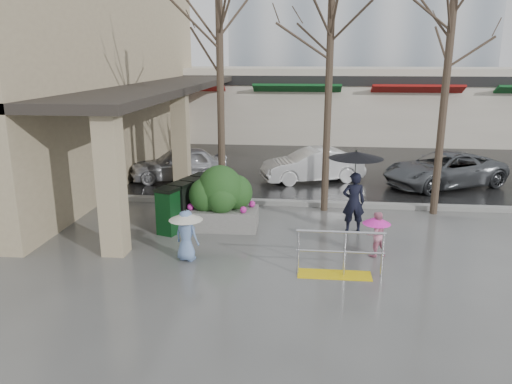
% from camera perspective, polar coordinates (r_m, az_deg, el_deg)
% --- Properties ---
extents(ground, '(120.00, 120.00, 0.00)m').
position_cam_1_polar(ground, '(12.29, 2.57, -6.86)').
color(ground, '#51514F').
rests_on(ground, ground).
extents(street_asphalt, '(120.00, 36.00, 0.01)m').
position_cam_1_polar(street_asphalt, '(33.69, 4.92, 7.33)').
color(street_asphalt, black).
rests_on(street_asphalt, ground).
extents(curb, '(120.00, 0.30, 0.15)m').
position_cam_1_polar(curb, '(16.04, 3.47, -1.24)').
color(curb, gray).
rests_on(curb, ground).
extents(near_building, '(6.00, 18.00, 8.00)m').
position_cam_1_polar(near_building, '(21.65, -20.97, 12.64)').
color(near_building, tan).
rests_on(near_building, ground).
extents(canopy_slab, '(2.80, 18.00, 0.25)m').
position_cam_1_polar(canopy_slab, '(20.14, -9.89, 12.20)').
color(canopy_slab, '#2D2823').
rests_on(canopy_slab, pillar_front).
extents(pillar_front, '(0.55, 0.55, 3.50)m').
position_cam_1_polar(pillar_front, '(12.13, -16.20, 0.94)').
color(pillar_front, tan).
rests_on(pillar_front, ground).
extents(pillar_back, '(0.55, 0.55, 3.50)m').
position_cam_1_polar(pillar_back, '(18.18, -8.58, 6.00)').
color(pillar_back, tan).
rests_on(pillar_back, ground).
extents(storefront_row, '(34.00, 6.74, 4.00)m').
position_cam_1_polar(storefront_row, '(29.48, 8.79, 10.01)').
color(storefront_row, beige).
rests_on(storefront_row, ground).
extents(handrail, '(1.90, 0.50, 1.03)m').
position_cam_1_polar(handrail, '(11.04, 9.33, -7.58)').
color(handrail, yellow).
rests_on(handrail, ground).
extents(tree_west, '(3.20, 3.20, 6.80)m').
position_cam_1_polar(tree_west, '(15.20, -4.19, 16.96)').
color(tree_west, '#382B21').
rests_on(tree_west, ground).
extents(tree_midwest, '(3.20, 3.20, 7.00)m').
position_cam_1_polar(tree_midwest, '(14.99, 8.53, 17.44)').
color(tree_midwest, '#382B21').
rests_on(tree_midwest, ground).
extents(tree_mideast, '(3.20, 3.20, 6.50)m').
position_cam_1_polar(tree_mideast, '(15.45, 21.23, 15.15)').
color(tree_mideast, '#382B21').
rests_on(tree_mideast, ground).
extents(woman, '(1.45, 1.45, 2.26)m').
position_cam_1_polar(woman, '(13.49, 11.22, 1.40)').
color(woman, black).
rests_on(woman, ground).
extents(child_pink, '(0.67, 0.67, 1.10)m').
position_cam_1_polar(child_pink, '(12.17, 13.57, -4.30)').
color(child_pink, pink).
rests_on(child_pink, ground).
extents(child_blue, '(0.79, 0.79, 1.22)m').
position_cam_1_polar(child_blue, '(11.67, -7.97, -4.31)').
color(child_blue, '#6A89BC').
rests_on(child_blue, ground).
extents(planter, '(2.06, 1.20, 1.78)m').
position_cam_1_polar(planter, '(13.72, -4.04, -0.74)').
color(planter, slate).
rests_on(planter, ground).
extents(news_boxes, '(1.23, 2.31, 1.27)m').
position_cam_1_polar(news_boxes, '(14.20, -7.99, -1.21)').
color(news_boxes, '#0D3A17').
rests_on(news_boxes, ground).
extents(car_a, '(3.98, 2.65, 1.26)m').
position_cam_1_polar(car_a, '(19.43, -8.81, 3.22)').
color(car_a, silver).
rests_on(car_a, ground).
extents(car_b, '(4.05, 2.50, 1.26)m').
position_cam_1_polar(car_b, '(19.08, 6.48, 3.08)').
color(car_b, white).
rests_on(car_b, ground).
extents(car_c, '(4.99, 3.89, 1.26)m').
position_cam_1_polar(car_c, '(19.46, 20.68, 2.43)').
color(car_c, '#55595C').
rests_on(car_c, ground).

